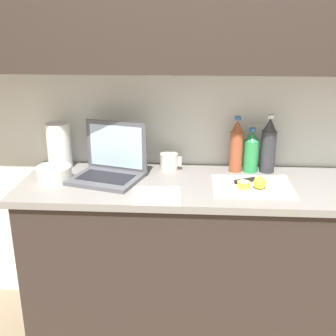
# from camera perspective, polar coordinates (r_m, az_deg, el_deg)

# --- Properties ---
(ground_plane) EXTENTS (12.00, 12.00, 0.00)m
(ground_plane) POSITION_cam_1_polar(r_m,az_deg,el_deg) (2.57, 7.38, -20.90)
(ground_plane) COLOR #847056
(ground_plane) RESTS_ON ground
(wall_back) EXTENTS (5.20, 0.38, 2.60)m
(wall_back) POSITION_cam_1_polar(r_m,az_deg,el_deg) (2.20, 8.81, 16.55)
(wall_back) COLOR white
(wall_back) RESTS_ON ground_plane
(counter_unit) EXTENTS (2.10, 0.59, 0.89)m
(counter_unit) POSITION_cam_1_polar(r_m,az_deg,el_deg) (2.31, 8.35, -12.17)
(counter_unit) COLOR #332823
(counter_unit) RESTS_ON ground_plane
(laptop) EXTENTS (0.40, 0.35, 0.28)m
(laptop) POSITION_cam_1_polar(r_m,az_deg,el_deg) (2.18, -7.83, 0.37)
(laptop) COLOR #515156
(laptop) RESTS_ON counter_unit
(cutting_board) EXTENTS (0.38, 0.29, 0.01)m
(cutting_board) POSITION_cam_1_polar(r_m,az_deg,el_deg) (2.09, 11.33, -2.46)
(cutting_board) COLOR silver
(cutting_board) RESTS_ON counter_unit
(knife) EXTENTS (0.28, 0.16, 0.02)m
(knife) POSITION_cam_1_polar(r_m,az_deg,el_deg) (2.14, 11.31, -1.58)
(knife) COLOR silver
(knife) RESTS_ON cutting_board
(lemon_half_cut) EXTENTS (0.06, 0.06, 0.03)m
(lemon_half_cut) POSITION_cam_1_polar(r_m,az_deg,el_deg) (2.05, 10.21, -2.22)
(lemon_half_cut) COLOR yellow
(lemon_half_cut) RESTS_ON cutting_board
(lemon_whole_beside) EXTENTS (0.06, 0.06, 0.06)m
(lemon_whole_beside) POSITION_cam_1_polar(r_m,az_deg,el_deg) (2.05, 12.33, -1.95)
(lemon_whole_beside) COLOR yellow
(lemon_whole_beside) RESTS_ON cutting_board
(bottle_green_soda) EXTENTS (0.08, 0.08, 0.31)m
(bottle_green_soda) POSITION_cam_1_polar(r_m,az_deg,el_deg) (2.29, 13.44, 2.93)
(bottle_green_soda) COLOR #333338
(bottle_green_soda) RESTS_ON counter_unit
(bottle_oil_tall) EXTENTS (0.08, 0.08, 0.24)m
(bottle_oil_tall) POSITION_cam_1_polar(r_m,az_deg,el_deg) (2.28, 11.20, 2.16)
(bottle_oil_tall) COLOR #2D934C
(bottle_oil_tall) RESTS_ON counter_unit
(bottle_water_clear) EXTENTS (0.07, 0.07, 0.30)m
(bottle_water_clear) POSITION_cam_1_polar(r_m,az_deg,el_deg) (2.26, 9.25, 2.92)
(bottle_water_clear) COLOR #A34C2D
(bottle_water_clear) RESTS_ON counter_unit
(measuring_cup) EXTENTS (0.12, 0.10, 0.09)m
(measuring_cup) POSITION_cam_1_polar(r_m,az_deg,el_deg) (2.28, 0.14, 0.84)
(measuring_cup) COLOR silver
(measuring_cup) RESTS_ON counter_unit
(bowl_white) EXTENTS (0.18, 0.18, 0.07)m
(bowl_white) POSITION_cam_1_polar(r_m,az_deg,el_deg) (2.20, -15.18, -0.73)
(bowl_white) COLOR beige
(bowl_white) RESTS_ON counter_unit
(paper_towel_roll) EXTENTS (0.13, 0.13, 0.25)m
(paper_towel_roll) POSITION_cam_1_polar(r_m,az_deg,el_deg) (2.37, -14.52, 2.95)
(paper_towel_roll) COLOR white
(paper_towel_roll) RESTS_ON counter_unit
(dish_towel) EXTENTS (0.23, 0.17, 0.02)m
(dish_towel) POSITION_cam_1_polar(r_m,az_deg,el_deg) (1.92, -1.61, -3.74)
(dish_towel) COLOR white
(dish_towel) RESTS_ON counter_unit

